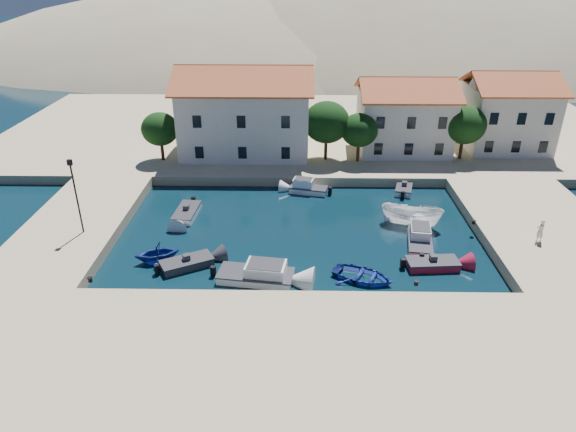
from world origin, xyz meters
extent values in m
plane|color=black|center=(0.00, 0.00, 0.00)|extent=(400.00, 400.00, 0.00)
cube|color=#CBB08B|center=(0.00, -6.00, 0.50)|extent=(52.00, 12.00, 1.00)
cube|color=#CBB08B|center=(20.50, 10.00, 0.50)|extent=(11.00, 20.00, 1.00)
cube|color=#CBB08B|center=(-19.00, 10.00, 0.50)|extent=(8.00, 20.00, 1.00)
cube|color=#CBB08B|center=(2.00, 38.00, 0.50)|extent=(80.00, 36.00, 1.00)
ellipsoid|color=gray|center=(-10.00, 110.00, -20.00)|extent=(198.00, 126.00, 72.00)
ellipsoid|color=gray|center=(35.00, 130.00, -25.00)|extent=(220.00, 176.00, 99.00)
cube|color=beige|center=(-6.00, 28.00, 4.75)|extent=(14.00, 9.00, 7.50)
pyramid|color=#A34624|center=(-6.00, 28.00, 9.60)|extent=(14.70, 9.45, 2.20)
cube|color=beige|center=(12.00, 29.00, 4.25)|extent=(10.00, 8.00, 6.50)
pyramid|color=#A34624|center=(12.00, 29.00, 8.40)|extent=(10.50, 8.40, 1.80)
cube|color=beige|center=(24.00, 30.00, 4.50)|extent=(9.00, 8.00, 7.00)
pyramid|color=#A34624|center=(24.00, 30.00, 8.90)|extent=(9.45, 8.40, 1.80)
cylinder|color=#382314|center=(-15.00, 25.00, 2.25)|extent=(0.36, 0.36, 2.50)
ellipsoid|color=black|center=(-15.00, 25.00, 4.50)|extent=(4.00, 4.00, 3.60)
cylinder|color=#382314|center=(3.00, 25.50, 2.50)|extent=(0.36, 0.36, 3.00)
ellipsoid|color=black|center=(3.00, 25.50, 5.20)|extent=(5.00, 5.00, 4.50)
cylinder|color=#382314|center=(6.50, 25.00, 2.25)|extent=(0.36, 0.36, 2.50)
ellipsoid|color=black|center=(6.50, 25.00, 4.50)|extent=(4.00, 4.00, 3.60)
cylinder|color=#382314|center=(18.00, 26.00, 2.38)|extent=(0.36, 0.36, 2.75)
ellipsoid|color=black|center=(18.00, 26.00, 4.85)|extent=(4.60, 4.60, 4.14)
cylinder|color=black|center=(-17.50, 8.00, 4.00)|extent=(0.14, 0.14, 6.00)
cube|color=black|center=(-17.50, 8.00, 7.00)|extent=(0.35, 0.25, 0.45)
cylinder|color=black|center=(-14.30, 0.80, 1.15)|extent=(0.36, 0.36, 0.30)
cylinder|color=black|center=(8.00, 0.80, 1.15)|extent=(0.36, 0.36, 0.30)
cylinder|color=black|center=(14.70, 10.00, 1.15)|extent=(0.36, 0.36, 0.30)
cube|color=#323136|center=(-8.42, 4.45, 0.25)|extent=(4.13, 3.29, 0.90)
cube|color=#323136|center=(-8.42, 4.45, 0.58)|extent=(4.22, 3.36, 0.10)
cube|color=#323136|center=(-8.42, 4.45, 0.80)|extent=(0.68, 0.68, 0.50)
cube|color=white|center=(-3.08, 2.76, 0.25)|extent=(5.59, 3.01, 0.90)
cube|color=#323136|center=(-3.08, 2.76, 0.58)|extent=(5.72, 3.07, 0.10)
cube|color=white|center=(-3.08, 2.76, 0.95)|extent=(3.06, 2.31, 0.90)
imported|color=navy|center=(4.66, 2.94, 0.00)|extent=(5.39, 4.77, 0.92)
cube|color=maroon|center=(10.11, 4.69, 0.25)|extent=(3.89, 1.97, 0.90)
cube|color=#323136|center=(10.11, 4.69, 0.58)|extent=(3.98, 2.01, 0.10)
cube|color=#323136|center=(10.11, 4.69, 0.80)|extent=(0.54, 0.54, 0.50)
cube|color=white|center=(9.87, 8.05, 0.25)|extent=(2.52, 4.71, 0.90)
cube|color=#323136|center=(9.87, 8.05, 0.58)|extent=(2.58, 4.82, 0.10)
cube|color=white|center=(9.87, 8.05, 0.95)|extent=(1.91, 2.59, 0.90)
imported|color=white|center=(9.84, 11.58, 0.00)|extent=(5.68, 3.61, 2.05)
cube|color=white|center=(10.60, 19.00, 0.25)|extent=(2.29, 3.50, 0.90)
cube|color=#323136|center=(10.60, 19.00, 0.58)|extent=(2.33, 3.59, 0.10)
cube|color=#323136|center=(10.60, 19.00, 0.80)|extent=(0.61, 0.61, 0.50)
imported|color=navy|center=(-10.82, 5.23, 0.00)|extent=(4.15, 3.87, 1.77)
cube|color=white|center=(-10.14, 13.11, 0.25)|extent=(2.07, 4.14, 0.90)
cube|color=#323136|center=(-10.14, 13.11, 0.58)|extent=(2.11, 4.23, 0.10)
cube|color=#323136|center=(-10.14, 13.11, 0.80)|extent=(0.53, 0.53, 0.50)
cube|color=white|center=(0.99, 18.53, 0.25)|extent=(3.90, 2.33, 0.90)
cube|color=#323136|center=(0.99, 18.53, 0.58)|extent=(3.99, 2.38, 0.10)
cube|color=white|center=(0.99, 18.53, 0.95)|extent=(2.18, 1.72, 0.90)
imported|color=silver|center=(18.84, 7.09, 1.94)|extent=(0.80, 0.65, 1.88)
camera|label=1|loc=(-0.18, -28.47, 20.74)|focal=32.00mm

